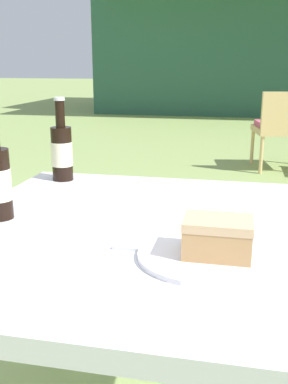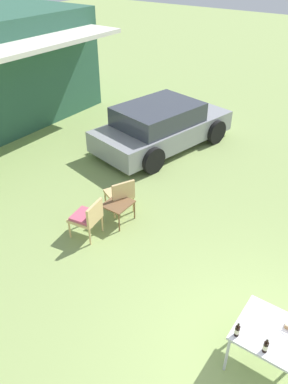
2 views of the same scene
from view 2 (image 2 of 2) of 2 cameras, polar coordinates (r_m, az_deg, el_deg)
name	(u,v)px [view 2 (image 2 of 2)]	position (r m, az deg, el deg)	size (l,w,h in m)	color
ground_plane	(263,364)	(5.86, 17.63, -23.72)	(60.00, 60.00, 0.00)	#8CA35B
parked_car	(162,126)	(10.43, 2.71, 10.01)	(4.24, 2.59, 1.24)	gray
wicker_chair_cushioned	(87,216)	(7.21, -8.61, -3.69)	(0.58, 0.59, 0.80)	tan
wicker_chair_plain	(120,193)	(7.79, -3.61, -0.16)	(0.68, 0.68, 0.80)	tan
garden_side_table	(118,205)	(7.55, -3.96, -2.00)	(0.55, 0.49, 0.45)	brown
patio_table	(272,335)	(5.34, 18.86, -19.92)	(0.83, 0.88, 0.71)	silver
cola_bottle_near	(237,330)	(5.07, 14.03, -19.78)	(0.06, 0.06, 0.25)	black
cola_bottle_far	(266,346)	(5.02, 18.05, -21.46)	(0.06, 0.06, 0.25)	black
fork	(285,333)	(5.33, 20.70, -19.41)	(0.18, 0.01, 0.01)	silver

